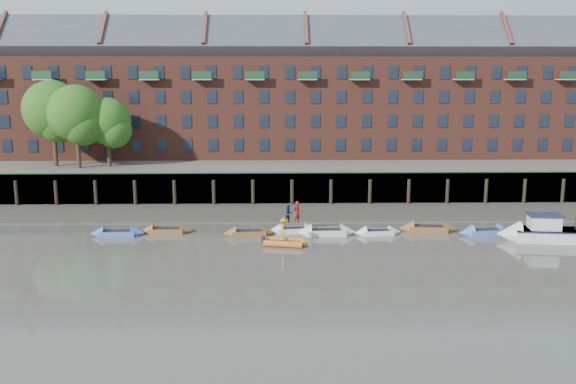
{
  "coord_description": "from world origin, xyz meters",
  "views": [
    {
      "loc": [
        -3.68,
        -39.39,
        13.03
      ],
      "look_at": [
        -2.62,
        12.0,
        3.2
      ],
      "focal_mm": 38.0,
      "sensor_mm": 36.0,
      "label": 1
    }
  ],
  "objects_px": {
    "rowboat_6": "(428,229)",
    "rowboat_1": "(167,231)",
    "person_rower_b": "(289,214)",
    "rowboat_2": "(249,233)",
    "person_rower_a": "(297,212)",
    "rowboat_4": "(326,232)",
    "rowboat_3": "(293,230)",
    "rowboat_7": "(486,232)",
    "rowboat_5": "(378,232)",
    "motor_launch": "(534,232)",
    "rib_tender": "(286,242)",
    "person_rib_crew": "(284,228)",
    "rowboat_0": "(118,233)"
  },
  "relations": [
    {
      "from": "rowboat_0",
      "to": "person_rib_crew",
      "type": "relative_size",
      "value": 2.76
    },
    {
      "from": "rowboat_4",
      "to": "person_rower_b",
      "type": "relative_size",
      "value": 3.22
    },
    {
      "from": "rowboat_0",
      "to": "rowboat_6",
      "type": "height_order",
      "value": "rowboat_6"
    },
    {
      "from": "rowboat_4",
      "to": "rowboat_6",
      "type": "height_order",
      "value": "rowboat_4"
    },
    {
      "from": "rowboat_7",
      "to": "person_rower_a",
      "type": "distance_m",
      "value": 15.82
    },
    {
      "from": "rowboat_4",
      "to": "rowboat_1",
      "type": "bearing_deg",
      "value": 174.45
    },
    {
      "from": "rib_tender",
      "to": "motor_launch",
      "type": "xyz_separation_m",
      "value": [
        19.96,
        1.02,
        0.46
      ]
    },
    {
      "from": "rowboat_1",
      "to": "rib_tender",
      "type": "xyz_separation_m",
      "value": [
        9.98,
        -3.99,
        0.03
      ]
    },
    {
      "from": "rowboat_3",
      "to": "rowboat_5",
      "type": "relative_size",
      "value": 1.06
    },
    {
      "from": "rowboat_0",
      "to": "rowboat_7",
      "type": "relative_size",
      "value": 0.93
    },
    {
      "from": "rowboat_6",
      "to": "rib_tender",
      "type": "height_order",
      "value": "rowboat_6"
    },
    {
      "from": "rowboat_4",
      "to": "motor_launch",
      "type": "relative_size",
      "value": 0.72
    },
    {
      "from": "person_rib_crew",
      "to": "rowboat_7",
      "type": "bearing_deg",
      "value": -81.32
    },
    {
      "from": "rowboat_1",
      "to": "rib_tender",
      "type": "height_order",
      "value": "rowboat_1"
    },
    {
      "from": "rowboat_2",
      "to": "person_rower_b",
      "type": "xyz_separation_m",
      "value": [
        3.33,
        1.04,
        1.38
      ]
    },
    {
      "from": "motor_launch",
      "to": "person_rib_crew",
      "type": "relative_size",
      "value": 4.29
    },
    {
      "from": "rowboat_3",
      "to": "person_rib_crew",
      "type": "distance_m",
      "value": 4.09
    },
    {
      "from": "rowboat_4",
      "to": "rowboat_3",
      "type": "bearing_deg",
      "value": 160.51
    },
    {
      "from": "motor_launch",
      "to": "rowboat_3",
      "type": "bearing_deg",
      "value": -1.4
    },
    {
      "from": "rowboat_5",
      "to": "rowboat_7",
      "type": "distance_m",
      "value": 9.0
    },
    {
      "from": "rowboat_3",
      "to": "rowboat_4",
      "type": "height_order",
      "value": "rowboat_4"
    },
    {
      "from": "rowboat_6",
      "to": "rowboat_1",
      "type": "bearing_deg",
      "value": -175.16
    },
    {
      "from": "rowboat_3",
      "to": "person_rower_b",
      "type": "bearing_deg",
      "value": 148.54
    },
    {
      "from": "rowboat_3",
      "to": "motor_launch",
      "type": "bearing_deg",
      "value": -16.12
    },
    {
      "from": "rowboat_5",
      "to": "person_rib_crew",
      "type": "bearing_deg",
      "value": -164.78
    },
    {
      "from": "rib_tender",
      "to": "person_rower_a",
      "type": "bearing_deg",
      "value": 87.95
    },
    {
      "from": "person_rower_a",
      "to": "person_rib_crew",
      "type": "xyz_separation_m",
      "value": [
        -1.14,
        -3.82,
        -0.41
      ]
    },
    {
      "from": "rowboat_0",
      "to": "rowboat_6",
      "type": "distance_m",
      "value": 26.04
    },
    {
      "from": "rowboat_1",
      "to": "person_rower_a",
      "type": "relative_size",
      "value": 2.32
    },
    {
      "from": "rowboat_7",
      "to": "rib_tender",
      "type": "bearing_deg",
      "value": -178.34
    },
    {
      "from": "rowboat_0",
      "to": "rowboat_4",
      "type": "bearing_deg",
      "value": -3.54
    },
    {
      "from": "rowboat_4",
      "to": "rowboat_6",
      "type": "relative_size",
      "value": 0.99
    },
    {
      "from": "person_rib_crew",
      "to": "rowboat_4",
      "type": "bearing_deg",
      "value": -51.0
    },
    {
      "from": "rib_tender",
      "to": "person_rib_crew",
      "type": "xyz_separation_m",
      "value": [
        -0.17,
        0.12,
        1.1
      ]
    },
    {
      "from": "rowboat_1",
      "to": "rowboat_3",
      "type": "distance_m",
      "value": 10.62
    },
    {
      "from": "rowboat_4",
      "to": "rowboat_6",
      "type": "bearing_deg",
      "value": 4.97
    },
    {
      "from": "motor_launch",
      "to": "rib_tender",
      "type": "bearing_deg",
      "value": 10.21
    },
    {
      "from": "rowboat_1",
      "to": "person_rower_b",
      "type": "bearing_deg",
      "value": -0.75
    },
    {
      "from": "rowboat_2",
      "to": "rowboat_7",
      "type": "relative_size",
      "value": 0.91
    },
    {
      "from": "rowboat_4",
      "to": "person_rower_a",
      "type": "distance_m",
      "value": 2.98
    },
    {
      "from": "rowboat_4",
      "to": "rowboat_7",
      "type": "xyz_separation_m",
      "value": [
        13.29,
        -0.17,
        -0.01
      ]
    },
    {
      "from": "rowboat_3",
      "to": "rowboat_4",
      "type": "relative_size",
      "value": 0.86
    },
    {
      "from": "rowboat_0",
      "to": "rowboat_7",
      "type": "xyz_separation_m",
      "value": [
        30.56,
        -0.27,
        0.01
      ]
    },
    {
      "from": "rowboat_1",
      "to": "rowboat_5",
      "type": "height_order",
      "value": "rowboat_1"
    },
    {
      "from": "rowboat_4",
      "to": "rowboat_7",
      "type": "relative_size",
      "value": 1.04
    },
    {
      "from": "rowboat_6",
      "to": "person_rower_a",
      "type": "bearing_deg",
      "value": -174.63
    },
    {
      "from": "person_rower_b",
      "to": "rib_tender",
      "type": "bearing_deg",
      "value": -123.65
    },
    {
      "from": "rowboat_1",
      "to": "rowboat_2",
      "type": "relative_size",
      "value": 1.0
    },
    {
      "from": "person_rower_b",
      "to": "rowboat_2",
      "type": "bearing_deg",
      "value": 167.86
    },
    {
      "from": "rowboat_2",
      "to": "rib_tender",
      "type": "bearing_deg",
      "value": -51.55
    }
  ]
}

